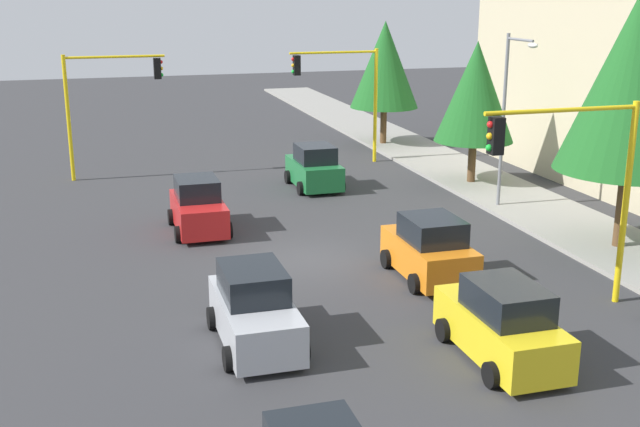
{
  "coord_description": "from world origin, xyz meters",
  "views": [
    {
      "loc": [
        23.87,
        -6.59,
        8.61
      ],
      "look_at": [
        -1.19,
        0.78,
        1.2
      ],
      "focal_mm": 44.38,
      "sensor_mm": 36.0,
      "label": 1
    }
  ],
  "objects_px": {
    "traffic_signal_near_left": "(573,167)",
    "tree_roadside_far": "(385,65)",
    "car_orange": "(430,250)",
    "street_lamp_curbside": "(509,103)",
    "traffic_signal_far_right": "(107,91)",
    "car_silver": "(255,310)",
    "traffic_signal_far_left": "(342,84)",
    "tree_roadside_near": "(635,80)",
    "car_green": "(314,168)",
    "car_red": "(198,208)",
    "car_yellow": "(502,325)",
    "tree_roadside_mid": "(476,92)"
  },
  "relations": [
    {
      "from": "traffic_signal_far_right",
      "to": "traffic_signal_near_left",
      "type": "bearing_deg",
      "value": 29.74
    },
    {
      "from": "traffic_signal_far_left",
      "to": "car_green",
      "type": "xyz_separation_m",
      "value": [
        4.58,
        -2.78,
        -3.19
      ]
    },
    {
      "from": "car_orange",
      "to": "car_yellow",
      "type": "xyz_separation_m",
      "value": [
        5.68,
        -0.65,
        0.0
      ]
    },
    {
      "from": "car_orange",
      "to": "car_yellow",
      "type": "bearing_deg",
      "value": -6.55
    },
    {
      "from": "car_green",
      "to": "car_silver",
      "type": "xyz_separation_m",
      "value": [
        15.25,
        -5.92,
        0.0
      ]
    },
    {
      "from": "car_orange",
      "to": "street_lamp_curbside",
      "type": "bearing_deg",
      "value": 136.17
    },
    {
      "from": "traffic_signal_far_left",
      "to": "tree_roadside_far",
      "type": "bearing_deg",
      "value": 136.57
    },
    {
      "from": "traffic_signal_near_left",
      "to": "car_orange",
      "type": "xyz_separation_m",
      "value": [
        -3.32,
        -2.55,
        -3.17
      ]
    },
    {
      "from": "traffic_signal_near_left",
      "to": "tree_roadside_near",
      "type": "bearing_deg",
      "value": 129.85
    },
    {
      "from": "traffic_signal_near_left",
      "to": "car_red",
      "type": "xyz_separation_m",
      "value": [
        -10.26,
        -8.7,
        -3.17
      ]
    },
    {
      "from": "car_silver",
      "to": "car_green",
      "type": "bearing_deg",
      "value": 158.78
    },
    {
      "from": "car_red",
      "to": "traffic_signal_far_left",
      "type": "bearing_deg",
      "value": 138.22
    },
    {
      "from": "street_lamp_curbside",
      "to": "tree_roadside_far",
      "type": "height_order",
      "value": "street_lamp_curbside"
    },
    {
      "from": "traffic_signal_near_left",
      "to": "tree_roadside_far",
      "type": "distance_m",
      "value": 24.3
    },
    {
      "from": "traffic_signal_far_right",
      "to": "car_green",
      "type": "distance_m",
      "value": 10.3
    },
    {
      "from": "street_lamp_curbside",
      "to": "tree_roadside_mid",
      "type": "height_order",
      "value": "street_lamp_curbside"
    },
    {
      "from": "car_orange",
      "to": "car_silver",
      "type": "bearing_deg",
      "value": -62.89
    },
    {
      "from": "tree_roadside_far",
      "to": "tree_roadside_near",
      "type": "bearing_deg",
      "value": 2.86
    },
    {
      "from": "car_red",
      "to": "car_orange",
      "type": "xyz_separation_m",
      "value": [
        6.94,
        6.15,
        0.0
      ]
    },
    {
      "from": "traffic_signal_far_left",
      "to": "tree_roadside_far",
      "type": "xyz_separation_m",
      "value": [
        -4.0,
        3.79,
        0.49
      ]
    },
    {
      "from": "street_lamp_curbside",
      "to": "traffic_signal_far_right",
      "type": "bearing_deg",
      "value": -124.86
    },
    {
      "from": "street_lamp_curbside",
      "to": "tree_roadside_mid",
      "type": "relative_size",
      "value": 1.08
    },
    {
      "from": "traffic_signal_far_right",
      "to": "tree_roadside_far",
      "type": "bearing_deg",
      "value": 104.73
    },
    {
      "from": "car_green",
      "to": "car_yellow",
      "type": "distance_m",
      "value": 17.78
    },
    {
      "from": "traffic_signal_near_left",
      "to": "car_green",
      "type": "distance_m",
      "value": 15.98
    },
    {
      "from": "tree_roadside_far",
      "to": "car_orange",
      "type": "distance_m",
      "value": 21.94
    },
    {
      "from": "traffic_signal_far_right",
      "to": "car_silver",
      "type": "relative_size",
      "value": 1.45
    },
    {
      "from": "traffic_signal_near_left",
      "to": "car_red",
      "type": "distance_m",
      "value": 13.82
    },
    {
      "from": "car_orange",
      "to": "car_green",
      "type": "bearing_deg",
      "value": -178.94
    },
    {
      "from": "tree_roadside_far",
      "to": "car_red",
      "type": "bearing_deg",
      "value": -42.27
    },
    {
      "from": "traffic_signal_far_right",
      "to": "car_silver",
      "type": "xyz_separation_m",
      "value": [
        19.83,
        2.73,
        -3.2
      ]
    },
    {
      "from": "traffic_signal_near_left",
      "to": "traffic_signal_far_right",
      "type": "height_order",
      "value": "traffic_signal_far_right"
    },
    {
      "from": "car_red",
      "to": "car_silver",
      "type": "distance_m",
      "value": 10.09
    },
    {
      "from": "car_green",
      "to": "car_red",
      "type": "bearing_deg",
      "value": -48.96
    },
    {
      "from": "tree_roadside_mid",
      "to": "tree_roadside_far",
      "type": "relative_size",
      "value": 0.93
    },
    {
      "from": "tree_roadside_far",
      "to": "car_green",
      "type": "distance_m",
      "value": 11.41
    },
    {
      "from": "car_silver",
      "to": "tree_roadside_near",
      "type": "bearing_deg",
      "value": 105.84
    },
    {
      "from": "traffic_signal_far_left",
      "to": "car_silver",
      "type": "distance_m",
      "value": 21.88
    },
    {
      "from": "traffic_signal_far_right",
      "to": "car_orange",
      "type": "xyz_separation_m",
      "value": [
        16.68,
        8.88,
        -3.2
      ]
    },
    {
      "from": "street_lamp_curbside",
      "to": "tree_roadside_mid",
      "type": "distance_m",
      "value": 4.46
    },
    {
      "from": "car_orange",
      "to": "tree_roadside_far",
      "type": "bearing_deg",
      "value": 162.96
    },
    {
      "from": "car_yellow",
      "to": "car_green",
      "type": "bearing_deg",
      "value": 178.62
    },
    {
      "from": "traffic_signal_far_left",
      "to": "street_lamp_curbside",
      "type": "height_order",
      "value": "street_lamp_curbside"
    },
    {
      "from": "tree_roadside_near",
      "to": "car_red",
      "type": "height_order",
      "value": "tree_roadside_near"
    },
    {
      "from": "car_silver",
      "to": "car_yellow",
      "type": "height_order",
      "value": "same"
    },
    {
      "from": "traffic_signal_near_left",
      "to": "car_orange",
      "type": "height_order",
      "value": "traffic_signal_near_left"
    },
    {
      "from": "tree_roadside_near",
      "to": "car_yellow",
      "type": "bearing_deg",
      "value": -51.49
    },
    {
      "from": "traffic_signal_far_left",
      "to": "car_green",
      "type": "bearing_deg",
      "value": -31.22
    },
    {
      "from": "tree_roadside_mid",
      "to": "car_green",
      "type": "distance_m",
      "value": 7.94
    },
    {
      "from": "tree_roadside_far",
      "to": "car_orange",
      "type": "bearing_deg",
      "value": -17.04
    }
  ]
}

